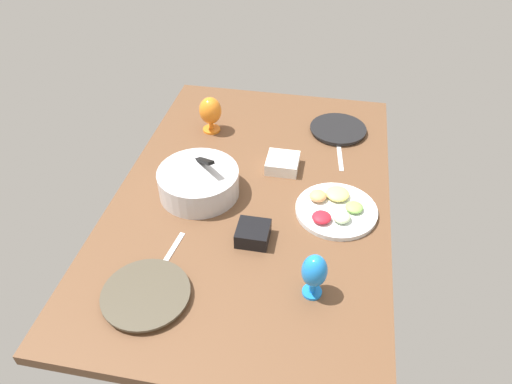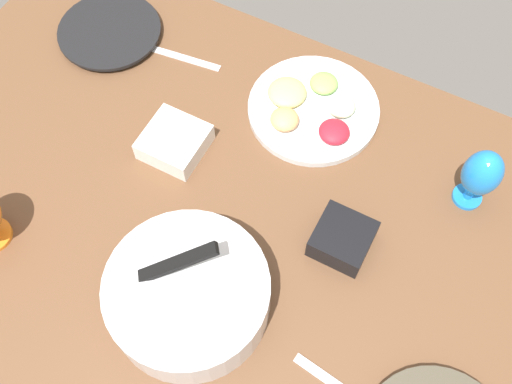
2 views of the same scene
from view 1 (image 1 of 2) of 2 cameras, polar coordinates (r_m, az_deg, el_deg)
The scene contains 11 objects.
ground_plane at distance 185.46cm, azimuth -0.43°, elevation -0.70°, with size 160.00×104.00×4.00cm, color brown.
dinner_plate_left at distance 153.28cm, azimuth -12.98°, elevation -11.88°, with size 27.36×27.36×2.40cm.
dinner_plate_right at distance 221.57cm, azimuth 9.76°, elevation 7.36°, with size 25.41×25.41×2.13cm.
mixing_bowl at distance 182.56cm, azimuth -6.86°, elevation 1.28°, with size 30.76×30.76×18.04cm.
fruit_platter at distance 177.94cm, azimuth 9.47°, elevation -1.95°, with size 30.09×30.09×5.23cm.
hurricane_glass_blue at distance 144.93cm, azimuth 6.97°, elevation -9.48°, with size 7.85×7.85×16.36cm.
hurricane_glass_orange at distance 215.61cm, azimuth -5.47°, elevation 9.53°, with size 9.94×9.94×16.56cm.
square_bowl_white at distance 195.43cm, azimuth 3.19°, elevation 3.52°, with size 12.89×12.89×5.02cm.
square_bowl_black at distance 164.38cm, azimuth -0.36°, elevation -4.90°, with size 11.13×11.13×5.61cm.
fork_by_left_plate at distance 164.94cm, azimuth -10.05°, elevation -6.94°, with size 18.00×1.80×0.60cm, color silver.
fork_by_right_plate at distance 205.23cm, azimuth 10.00°, elevation 4.07°, with size 18.00×1.80×0.60cm, color silver.
Camera 1 is at (-136.86, -27.22, 120.16)cm, focal length 33.52 mm.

